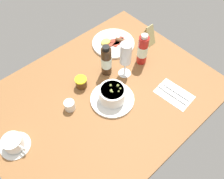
% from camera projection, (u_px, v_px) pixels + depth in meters
% --- Properties ---
extents(ground_plane, '(1.10, 0.84, 0.03)m').
position_uv_depth(ground_plane, '(102.00, 97.00, 1.16)').
color(ground_plane, brown).
extents(porridge_bowl, '(0.21, 0.21, 0.09)m').
position_uv_depth(porridge_bowl, '(112.00, 95.00, 1.10)').
color(porridge_bowl, white).
rests_on(porridge_bowl, ground_plane).
extents(cutlery_setting, '(0.13, 0.18, 0.01)m').
position_uv_depth(cutlery_setting, '(174.00, 93.00, 1.15)').
color(cutlery_setting, white).
rests_on(cutlery_setting, ground_plane).
extents(coffee_cup, '(0.13, 0.13, 0.06)m').
position_uv_depth(coffee_cup, '(14.00, 143.00, 0.97)').
color(coffee_cup, white).
rests_on(coffee_cup, ground_plane).
extents(creamer_jug, '(0.06, 0.05, 0.05)m').
position_uv_depth(creamer_jug, '(70.00, 105.00, 1.08)').
color(creamer_jug, white).
rests_on(creamer_jug, ground_plane).
extents(wine_glass, '(0.07, 0.07, 0.20)m').
position_uv_depth(wine_glass, '(126.00, 55.00, 1.12)').
color(wine_glass, white).
rests_on(wine_glass, ground_plane).
extents(jam_jar, '(0.06, 0.06, 0.06)m').
position_uv_depth(jam_jar, '(81.00, 82.00, 1.15)').
color(jam_jar, '#502F14').
rests_on(jam_jar, ground_plane).
extents(sauce_bottle_red, '(0.05, 0.05, 0.19)m').
position_uv_depth(sauce_bottle_red, '(143.00, 50.00, 1.21)').
color(sauce_bottle_red, '#B21E19').
rests_on(sauce_bottle_red, ground_plane).
extents(sauce_bottle_brown, '(0.05, 0.05, 0.18)m').
position_uv_depth(sauce_bottle_brown, '(106.00, 61.00, 1.16)').
color(sauce_bottle_brown, '#382314').
rests_on(sauce_bottle_brown, ground_plane).
extents(breakfast_plate, '(0.24, 0.24, 0.04)m').
position_uv_depth(breakfast_plate, '(113.00, 43.00, 1.35)').
color(breakfast_plate, white).
rests_on(breakfast_plate, ground_plane).
extents(menu_card, '(0.05, 0.08, 0.11)m').
position_uv_depth(menu_card, '(148.00, 34.00, 1.32)').
color(menu_card, tan).
rests_on(menu_card, ground_plane).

